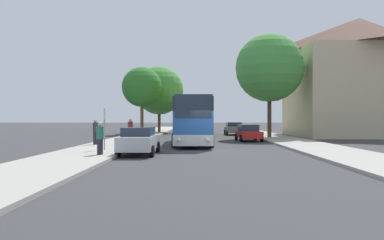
# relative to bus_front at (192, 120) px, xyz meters

# --- Properties ---
(ground_plane) EXTENTS (300.00, 300.00, 0.00)m
(ground_plane) POSITION_rel_bus_front_xyz_m (1.26, -5.75, -1.88)
(ground_plane) COLOR #38383A
(ground_plane) RESTS_ON ground
(sidewalk_left) EXTENTS (4.00, 120.00, 0.15)m
(sidewalk_left) POSITION_rel_bus_front_xyz_m (-5.74, -5.75, -1.81)
(sidewalk_left) COLOR #A39E93
(sidewalk_left) RESTS_ON ground_plane
(sidewalk_right) EXTENTS (4.00, 120.00, 0.15)m
(sidewalk_right) POSITION_rel_bus_front_xyz_m (8.26, -5.75, -1.81)
(sidewalk_right) COLOR #A39E93
(sidewalk_right) RESTS_ON ground_plane
(building_right_background) EXTENTS (14.26, 12.59, 13.25)m
(building_right_background) POSITION_rel_bus_front_xyz_m (18.55, 12.96, 4.74)
(building_right_background) COLOR #C6B28E
(building_right_background) RESTS_ON ground_plane
(bus_front) EXTENTS (3.02, 11.63, 3.53)m
(bus_front) POSITION_rel_bus_front_xyz_m (0.00, 0.00, 0.00)
(bus_front) COLOR silver
(bus_front) RESTS_ON ground_plane
(bus_middle) EXTENTS (2.98, 11.75, 3.48)m
(bus_middle) POSITION_rel_bus_front_xyz_m (-0.06, 15.60, -0.03)
(bus_middle) COLOR #2D2D2D
(bus_middle) RESTS_ON ground_plane
(bus_rear) EXTENTS (3.12, 11.75, 3.57)m
(bus_rear) POSITION_rel_bus_front_xyz_m (-0.33, 31.66, 0.02)
(bus_rear) COLOR #238942
(bus_rear) RESTS_ON ground_plane
(parked_car_left_curb) EXTENTS (2.00, 4.51, 1.51)m
(parked_car_left_curb) POSITION_rel_bus_front_xyz_m (-2.86, -8.37, -1.09)
(parked_car_left_curb) COLOR #B7B7BC
(parked_car_left_curb) RESTS_ON ground_plane
(parked_car_right_near) EXTENTS (2.13, 4.03, 1.46)m
(parked_car_right_near) POSITION_rel_bus_front_xyz_m (4.90, 3.86, -1.13)
(parked_car_right_near) COLOR red
(parked_car_right_near) RESTS_ON ground_plane
(parked_car_right_far) EXTENTS (2.15, 4.60, 1.52)m
(parked_car_right_far) POSITION_rel_bus_front_xyz_m (4.88, 16.25, -1.09)
(parked_car_right_far) COLOR slate
(parked_car_right_far) RESTS_ON ground_plane
(bus_stop_sign) EXTENTS (0.08, 0.45, 2.44)m
(bus_stop_sign) POSITION_rel_bus_front_xyz_m (-5.15, -6.93, -0.21)
(bus_stop_sign) COLOR gray
(bus_stop_sign) RESTS_ON sidewalk_left
(pedestrian_waiting_near) EXTENTS (0.36, 0.36, 1.66)m
(pedestrian_waiting_near) POSITION_rel_bus_front_xyz_m (-4.65, -9.88, -0.90)
(pedestrian_waiting_near) COLOR #23232D
(pedestrian_waiting_near) RESTS_ON sidewalk_left
(pedestrian_waiting_far) EXTENTS (0.36, 0.36, 1.80)m
(pedestrian_waiting_far) POSITION_rel_bus_front_xyz_m (-6.88, -2.51, -0.82)
(pedestrian_waiting_far) COLOR #23232D
(pedestrian_waiting_far) RESTS_ON sidewalk_left
(pedestrian_walking_back) EXTENTS (0.36, 0.36, 1.87)m
(pedestrian_walking_back) POSITION_rel_bus_front_xyz_m (-4.45, -2.14, -0.78)
(pedestrian_walking_back) COLOR #23232D
(pedestrian_walking_back) RESTS_ON sidewalk_left
(tree_left_near) EXTENTS (5.00, 5.00, 8.29)m
(tree_left_near) POSITION_rel_bus_front_xyz_m (-6.47, 17.69, 4.04)
(tree_left_near) COLOR brown
(tree_left_near) RESTS_ON sidewalk_left
(tree_left_far) EXTENTS (6.69, 6.69, 9.07)m
(tree_left_far) POSITION_rel_bus_front_xyz_m (-4.80, 22.76, 3.99)
(tree_left_far) COLOR #513D23
(tree_left_far) RESTS_ON sidewalk_left
(tree_right_near) EXTENTS (6.76, 6.76, 10.26)m
(tree_right_near) POSITION_rel_bus_front_xyz_m (7.61, 8.27, 5.14)
(tree_right_near) COLOR #47331E
(tree_right_near) RESTS_ON sidewalk_right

